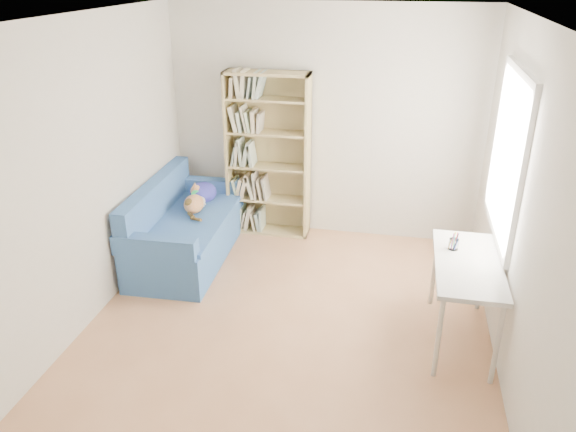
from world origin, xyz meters
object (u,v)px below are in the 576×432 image
object	(u,v)px
sofa	(184,229)
bookshelf	(268,162)
desk	(467,271)
pen_cup	(454,243)

from	to	relation	value
sofa	bookshelf	xyz separation A→B (m)	(0.75, 0.81, 0.55)
bookshelf	desk	bearing A→B (deg)	-40.19
sofa	pen_cup	size ratio (longest dim) A/B	11.35
bookshelf	desk	world-z (taller)	bookshelf
bookshelf	pen_cup	distance (m)	2.51
sofa	desk	xyz separation A→B (m)	(2.83, -0.95, 0.35)
sofa	desk	distance (m)	3.01
sofa	desk	size ratio (longest dim) A/B	1.53
desk	pen_cup	size ratio (longest dim) A/B	7.41
desk	pen_cup	world-z (taller)	pen_cup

